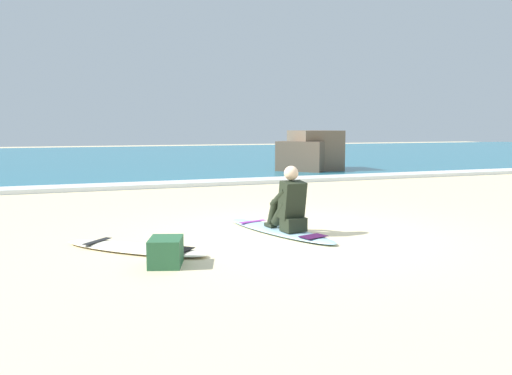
{
  "coord_description": "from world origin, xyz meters",
  "views": [
    {
      "loc": [
        -3.3,
        -6.91,
        1.57
      ],
      "look_at": [
        -0.09,
        1.43,
        0.55
      ],
      "focal_mm": 36.92,
      "sensor_mm": 36.0,
      "label": 1
    }
  ],
  "objects_px": {
    "surfboard_main": "(279,230)",
    "surfer_seated": "(289,206)",
    "surfboard_spare_near": "(134,248)",
    "beach_bag": "(166,252)"
  },
  "relations": [
    {
      "from": "surfboard_spare_near",
      "to": "surfer_seated",
      "type": "bearing_deg",
      "value": 4.95
    },
    {
      "from": "surfer_seated",
      "to": "surfboard_spare_near",
      "type": "height_order",
      "value": "surfer_seated"
    },
    {
      "from": "surfer_seated",
      "to": "surfboard_spare_near",
      "type": "xyz_separation_m",
      "value": [
        -2.27,
        -0.2,
        -0.4
      ]
    },
    {
      "from": "surfer_seated",
      "to": "beach_bag",
      "type": "xyz_separation_m",
      "value": [
        -2.04,
        -1.07,
        -0.28
      ]
    },
    {
      "from": "beach_bag",
      "to": "surfboard_main",
      "type": "bearing_deg",
      "value": 33.01
    },
    {
      "from": "beach_bag",
      "to": "surfer_seated",
      "type": "bearing_deg",
      "value": 27.73
    },
    {
      "from": "surfboard_main",
      "to": "surfer_seated",
      "type": "xyz_separation_m",
      "value": [
        0.07,
        -0.21,
        0.4
      ]
    },
    {
      "from": "surfboard_main",
      "to": "surfboard_spare_near",
      "type": "relative_size",
      "value": 1.3
    },
    {
      "from": "surfboard_main",
      "to": "surfer_seated",
      "type": "bearing_deg",
      "value": -70.43
    },
    {
      "from": "surfboard_spare_near",
      "to": "beach_bag",
      "type": "xyz_separation_m",
      "value": [
        0.23,
        -0.87,
        0.12
      ]
    }
  ]
}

